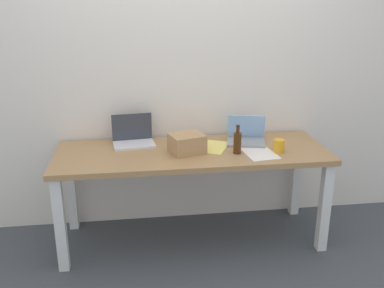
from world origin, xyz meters
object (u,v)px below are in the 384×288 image
Objects in this scene: laptop_right at (246,137)px; coffee_mug at (279,146)px; cardboard_box at (187,144)px; desk at (192,162)px; computer_mouse at (199,137)px; laptop_left at (133,138)px; beer_bottle at (237,142)px.

laptop_right is 3.49× the size of coffee_mug.
cardboard_box is 2.47× the size of coffee_mug.
computer_mouse reaches higher than desk.
cardboard_box is at bearing -31.59° from laptop_left.
cardboard_box is at bearing 169.43° from beer_bottle.
computer_mouse is 1.05× the size of coffee_mug.
cardboard_box is (-0.48, -0.17, 0.03)m from laptop_right.
laptop_right is (0.44, 0.13, 0.13)m from desk.
laptop_right is 1.57× the size of beer_bottle.
laptop_right is 0.37m from computer_mouse.
laptop_left is 0.52m from computer_mouse.
laptop_left is 3.27× the size of computer_mouse.
cardboard_box is 0.67m from coffee_mug.
coffee_mug is (0.53, -0.37, 0.03)m from computer_mouse.
beer_bottle is at bearing -18.22° from desk.
desk is at bearing 169.23° from coffee_mug.
beer_bottle is 0.90× the size of cardboard_box.
coffee_mug is at bearing -6.97° from cardboard_box.
laptop_right is at bearing -4.67° from laptop_left.
laptop_right is 0.51m from cardboard_box.
beer_bottle is 0.31m from coffee_mug.
laptop_left is 0.87m from laptop_right.
laptop_left is 1.54× the size of beer_bottle.
beer_bottle reaches higher than computer_mouse.
beer_bottle is (0.31, -0.10, 0.18)m from desk.
computer_mouse is 0.64m from coffee_mug.
coffee_mug is (1.05, -0.32, -0.00)m from laptop_left.
laptop_left reaches higher than computer_mouse.
cardboard_box reaches higher than computer_mouse.
desk is 8.52× the size of cardboard_box.
cardboard_box is at bearing 173.03° from coffee_mug.
cardboard_box is (-0.36, 0.07, -0.02)m from beer_bottle.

